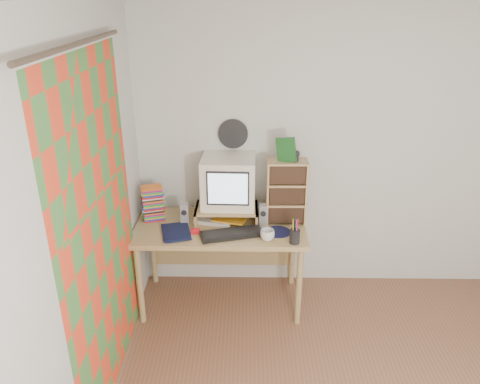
{
  "coord_description": "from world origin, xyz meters",
  "views": [
    {
      "loc": [
        -0.82,
        -2.05,
        2.54
      ],
      "look_at": [
        -0.87,
        1.33,
        1.07
      ],
      "focal_mm": 35.0,
      "sensor_mm": 36.0,
      "label": 1
    }
  ],
  "objects_px": {
    "desk": "(221,236)",
    "crt_monitor": "(229,182)",
    "keyboard": "(232,234)",
    "dvd_stack": "(153,206)",
    "cd_rack": "(286,192)",
    "diary": "(162,232)",
    "mug": "(267,235)"
  },
  "relations": [
    {
      "from": "desk",
      "to": "crt_monitor",
      "type": "distance_m",
      "value": 0.47
    },
    {
      "from": "desk",
      "to": "mug",
      "type": "bearing_deg",
      "value": -38.5
    },
    {
      "from": "keyboard",
      "to": "desk",
      "type": "bearing_deg",
      "value": 97.84
    },
    {
      "from": "diary",
      "to": "keyboard",
      "type": "bearing_deg",
      "value": -13.72
    },
    {
      "from": "keyboard",
      "to": "mug",
      "type": "distance_m",
      "value": 0.29
    },
    {
      "from": "crt_monitor",
      "to": "dvd_stack",
      "type": "height_order",
      "value": "crt_monitor"
    },
    {
      "from": "dvd_stack",
      "to": "cd_rack",
      "type": "xyz_separation_m",
      "value": [
        1.11,
        -0.03,
        0.15
      ]
    },
    {
      "from": "crt_monitor",
      "to": "cd_rack",
      "type": "xyz_separation_m",
      "value": [
        0.47,
        -0.07,
        -0.06
      ]
    },
    {
      "from": "desk",
      "to": "dvd_stack",
      "type": "relative_size",
      "value": 5.76
    },
    {
      "from": "crt_monitor",
      "to": "keyboard",
      "type": "xyz_separation_m",
      "value": [
        0.03,
        -0.32,
        -0.31
      ]
    },
    {
      "from": "desk",
      "to": "dvd_stack",
      "type": "distance_m",
      "value": 0.62
    },
    {
      "from": "dvd_stack",
      "to": "mug",
      "type": "xyz_separation_m",
      "value": [
        0.95,
        -0.35,
        -0.08
      ]
    },
    {
      "from": "crt_monitor",
      "to": "diary",
      "type": "xyz_separation_m",
      "value": [
        -0.52,
        -0.32,
        -0.3
      ]
    },
    {
      "from": "desk",
      "to": "diary",
      "type": "height_order",
      "value": "diary"
    },
    {
      "from": "crt_monitor",
      "to": "keyboard",
      "type": "bearing_deg",
      "value": -82.0
    },
    {
      "from": "crt_monitor",
      "to": "diary",
      "type": "height_order",
      "value": "crt_monitor"
    },
    {
      "from": "diary",
      "to": "desk",
      "type": "bearing_deg",
      "value": 14.05
    },
    {
      "from": "cd_rack",
      "to": "mug",
      "type": "height_order",
      "value": "cd_rack"
    },
    {
      "from": "keyboard",
      "to": "crt_monitor",
      "type": "bearing_deg",
      "value": 80.84
    },
    {
      "from": "mug",
      "to": "keyboard",
      "type": "bearing_deg",
      "value": 166.99
    },
    {
      "from": "cd_rack",
      "to": "mug",
      "type": "distance_m",
      "value": 0.42
    },
    {
      "from": "crt_monitor",
      "to": "dvd_stack",
      "type": "distance_m",
      "value": 0.67
    },
    {
      "from": "cd_rack",
      "to": "diary",
      "type": "relative_size",
      "value": 2.04
    },
    {
      "from": "dvd_stack",
      "to": "diary",
      "type": "height_order",
      "value": "dvd_stack"
    },
    {
      "from": "mug",
      "to": "cd_rack",
      "type": "bearing_deg",
      "value": 63.23
    },
    {
      "from": "keyboard",
      "to": "dvd_stack",
      "type": "bearing_deg",
      "value": 142.03
    },
    {
      "from": "desk",
      "to": "diary",
      "type": "xyz_separation_m",
      "value": [
        -0.45,
        -0.23,
        0.16
      ]
    },
    {
      "from": "crt_monitor",
      "to": "diary",
      "type": "bearing_deg",
      "value": -146.3
    },
    {
      "from": "keyboard",
      "to": "mug",
      "type": "bearing_deg",
      "value": -28.19
    },
    {
      "from": "dvd_stack",
      "to": "desk",
      "type": "bearing_deg",
      "value": -22.01
    },
    {
      "from": "keyboard",
      "to": "dvd_stack",
      "type": "distance_m",
      "value": 0.73
    },
    {
      "from": "cd_rack",
      "to": "diary",
      "type": "xyz_separation_m",
      "value": [
        -0.99,
        -0.25,
        -0.24
      ]
    }
  ]
}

